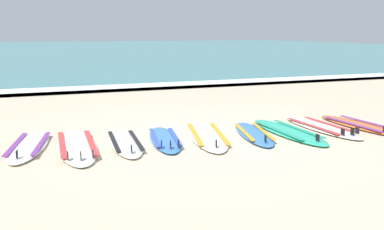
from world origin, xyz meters
TOP-DOWN VIEW (x-y plane):
  - ground_plane at (0.00, 0.00)m, footprint 80.00×80.00m
  - sea at (0.00, 36.41)m, footprint 80.00×60.00m
  - wave_foam_strip at (0.00, 6.92)m, footprint 80.00×1.03m
  - surfboard_0 at (-2.74, 0.37)m, footprint 0.98×2.21m
  - surfboard_1 at (-2.04, 0.10)m, footprint 0.78×2.50m
  - surfboard_2 at (-1.28, 0.02)m, footprint 0.70×2.02m
  - surfboard_3 at (-0.60, 0.01)m, footprint 0.83×1.96m
  - surfboard_4 at (0.16, -0.01)m, footprint 1.16×2.44m
  - surfboard_5 at (0.98, -0.16)m, footprint 0.96×2.01m
  - surfboard_6 at (1.64, -0.23)m, footprint 0.64×2.32m
  - surfboard_7 at (2.43, -0.14)m, footprint 0.57×2.21m
  - surfboard_8 at (3.23, -0.26)m, footprint 0.58×2.17m

SIDE VIEW (x-z plane):
  - ground_plane at x=0.00m, z-range 0.00..0.00m
  - surfboard_4 at x=0.16m, z-range -0.05..0.13m
  - surfboard_6 at x=1.64m, z-range -0.05..0.13m
  - surfboard_0 at x=-2.74m, z-range -0.05..0.13m
  - surfboard_2 at x=-1.28m, z-range -0.05..0.13m
  - surfboard_5 at x=0.98m, z-range -0.05..0.13m
  - surfboard_1 at x=-2.04m, z-range -0.05..0.13m
  - surfboard_7 at x=2.43m, z-range -0.05..0.13m
  - surfboard_8 at x=3.23m, z-range -0.05..0.13m
  - surfboard_3 at x=-0.60m, z-range -0.05..0.13m
  - sea at x=0.00m, z-range 0.00..0.10m
  - wave_foam_strip at x=0.00m, z-range 0.00..0.11m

